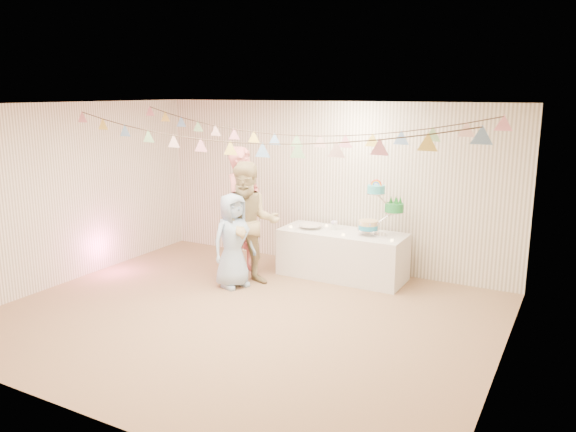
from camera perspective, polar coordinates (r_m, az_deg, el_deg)
The scene contains 23 objects.
floor at distance 7.14m, azimuth -4.55°, elevation -10.12°, with size 6.00×6.00×0.00m, color #866548.
ceiling at distance 6.59m, azimuth -4.95°, elevation 11.22°, with size 6.00×6.00×0.00m, color silver.
back_wall at distance 8.90m, azimuth 4.11°, elevation 3.18°, with size 6.00×6.00×0.00m, color white.
front_wall at distance 4.93m, azimuth -20.94°, elevation -5.42°, with size 6.00×6.00×0.00m, color white.
left_wall at distance 8.73m, azimuth -21.47°, elevation 2.14°, with size 5.00×5.00×0.00m, color white.
right_wall at distance 5.72m, azimuth 21.32°, elevation -2.99°, with size 5.00×5.00×0.00m, color white.
table at distance 8.48m, azimuth 5.54°, elevation -3.90°, with size 1.88×0.75×0.71m, color silver.
cake_stand at distance 8.15m, azimuth 9.35°, elevation 0.94°, with size 0.68×0.40×0.76m, color silver, non-canonical shape.
cake_bottom at distance 8.21m, azimuth 8.15°, elevation -1.04°, with size 0.31×0.31×0.15m, color teal, non-canonical shape.
cake_middle at distance 8.18m, azimuth 10.74°, elevation 0.77°, with size 0.27×0.27×0.22m, color #1B7C35, non-canonical shape.
cake_top_tier at distance 8.10m, azimuth 8.94°, elevation 2.65°, with size 0.25×0.25×0.19m, color #3CB3BE, non-canonical shape.
platter at distance 8.54m, azimuth 2.30°, elevation -0.91°, with size 0.35×0.35×0.02m, color white.
posy at distance 8.47m, azimuth 4.72°, elevation -0.63°, with size 0.12×0.12×0.14m, color white, non-canonical shape.
person_adult_a at distance 8.50m, azimuth -4.53°, elevation 0.48°, with size 0.71×0.47×1.95m, color #C56867.
person_adult_b at distance 8.02m, azimuth -3.94°, elevation -0.82°, with size 0.87×0.68×1.79m, color tan.
person_child at distance 7.99m, azimuth -5.59°, elevation -2.50°, with size 0.66×0.43×1.36m, color #95B2D3.
bunting_back at distance 7.54m, azimuth -0.25°, elevation 9.54°, with size 5.60×1.10×0.40m, color pink, non-canonical shape.
bunting_front at distance 6.44m, azimuth -5.90°, elevation 8.68°, with size 5.60×0.90×0.36m, color #72A5E5, non-canonical shape.
tealight_0 at distance 8.59m, azimuth 0.28°, elevation -1.09°, with size 0.04×0.04×0.03m, color #FFD88C.
tealight_1 at distance 8.68m, azimuth 3.93°, elevation -0.97°, with size 0.04×0.04×0.03m, color #FFD88C.
tealight_2 at distance 8.15m, azimuth 5.63°, elevation -1.90°, with size 0.04×0.04×0.03m, color #FFD88C.
tealight_3 at distance 8.46m, azimuth 8.36°, elevation -1.44°, with size 0.04×0.04×0.03m, color #FFD88C.
tealight_4 at distance 7.95m, azimuth 10.53°, elevation -2.43°, with size 0.04×0.04×0.03m, color #FFD88C.
Camera 1 is at (3.63, -5.50, 2.75)m, focal length 35.00 mm.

